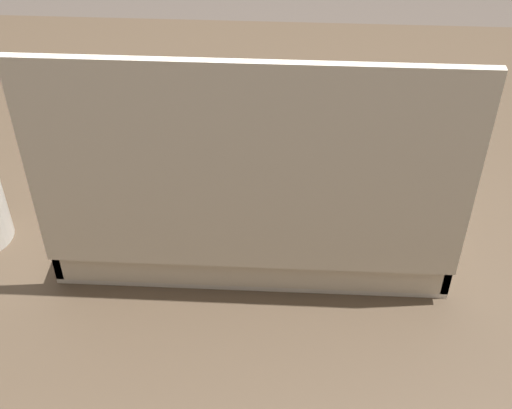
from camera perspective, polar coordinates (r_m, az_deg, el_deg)
The scene contains 3 objects.
dining_table at distance 0.91m, azimuth -1.90°, elevation -4.17°, with size 1.13×0.97×0.71m.
donut_box at distance 0.77m, azimuth -0.02°, elevation 0.30°, with size 0.40×0.24×0.27m.
paper_napkin at distance 1.02m, azimuth 0.27°, elevation 7.94°, with size 0.19×0.15×0.01m.
Camera 1 is at (-0.06, 0.65, 1.26)m, focal length 50.00 mm.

